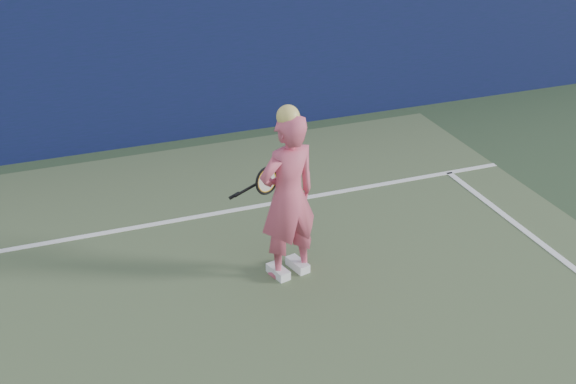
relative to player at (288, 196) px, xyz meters
name	(u,v)px	position (x,y,z in m)	size (l,w,h in m)	color
backstop_wall	(31,65)	(-2.03, 3.97, 0.37)	(24.00, 0.40, 2.50)	#0B1734
player	(288,196)	(0.00, 0.00, 0.00)	(0.71, 0.55, 1.82)	#CB4F66
racket	(264,182)	(-0.10, 0.41, -0.01)	(0.57, 0.17, 0.30)	black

